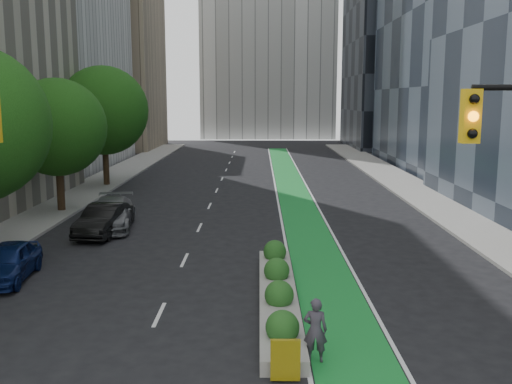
{
  "coord_description": "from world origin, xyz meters",
  "views": [
    {
      "loc": [
        0.58,
        -10.71,
        6.59
      ],
      "look_at": [
        0.46,
        11.12,
        3.0
      ],
      "focal_mm": 40.0,
      "sensor_mm": 36.0,
      "label": 1
    }
  ],
  "objects_px": {
    "parked_car_left_mid": "(104,220)",
    "parked_car_left_far": "(111,214)",
    "median_planter": "(278,292)",
    "cyclist": "(315,330)",
    "parked_car_left_near": "(8,262)"
  },
  "relations": [
    {
      "from": "parked_car_left_mid",
      "to": "parked_car_left_far",
      "type": "height_order",
      "value": "parked_car_left_far"
    },
    {
      "from": "median_planter",
      "to": "parked_car_left_far",
      "type": "height_order",
      "value": "parked_car_left_far"
    },
    {
      "from": "median_planter",
      "to": "cyclist",
      "type": "relative_size",
      "value": 6.12
    },
    {
      "from": "parked_car_left_near",
      "to": "parked_car_left_far",
      "type": "relative_size",
      "value": 0.77
    },
    {
      "from": "median_planter",
      "to": "parked_car_left_mid",
      "type": "distance_m",
      "value": 12.48
    },
    {
      "from": "parked_car_left_far",
      "to": "parked_car_left_mid",
      "type": "bearing_deg",
      "value": -97.5
    },
    {
      "from": "parked_car_left_mid",
      "to": "parked_car_left_far",
      "type": "xyz_separation_m",
      "value": [
        0.0,
        1.38,
        0.02
      ]
    },
    {
      "from": "parked_car_left_far",
      "to": "median_planter",
      "type": "bearing_deg",
      "value": -60.22
    },
    {
      "from": "cyclist",
      "to": "median_planter",
      "type": "bearing_deg",
      "value": -72.6
    },
    {
      "from": "parked_car_left_near",
      "to": "parked_car_left_far",
      "type": "bearing_deg",
      "value": 74.37
    },
    {
      "from": "parked_car_left_mid",
      "to": "median_planter",
      "type": "bearing_deg",
      "value": -43.26
    },
    {
      "from": "parked_car_left_near",
      "to": "parked_car_left_far",
      "type": "distance_m",
      "value": 8.61
    },
    {
      "from": "cyclist",
      "to": "parked_car_left_near",
      "type": "height_order",
      "value": "cyclist"
    },
    {
      "from": "median_planter",
      "to": "parked_car_left_mid",
      "type": "xyz_separation_m",
      "value": [
        -8.2,
        9.4,
        0.37
      ]
    },
    {
      "from": "median_planter",
      "to": "parked_car_left_near",
      "type": "xyz_separation_m",
      "value": [
        -9.81,
        2.31,
        0.32
      ]
    }
  ]
}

